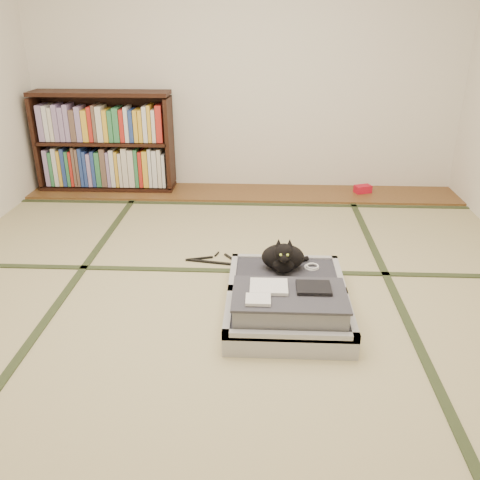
{
  "coord_description": "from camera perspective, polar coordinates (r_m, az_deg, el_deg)",
  "views": [
    {
      "loc": [
        0.19,
        -2.58,
        1.55
      ],
      "look_at": [
        0.05,
        0.35,
        0.25
      ],
      "focal_mm": 38.0,
      "sensor_mm": 36.0,
      "label": 1
    }
  ],
  "objects": [
    {
      "name": "wood_strip",
      "position": [
        4.83,
        0.32,
        5.33
      ],
      "size": [
        4.0,
        0.5,
        0.02
      ],
      "primitive_type": "cube",
      "color": "brown",
      "rests_on": "ground"
    },
    {
      "name": "suitcase",
      "position": [
        2.86,
        5.32,
        -6.79
      ],
      "size": [
        0.67,
        0.89,
        0.26
      ],
      "color": "#A2A3A7",
      "rests_on": "floor"
    },
    {
      "name": "floor",
      "position": [
        3.01,
        -1.27,
        -7.04
      ],
      "size": [
        4.5,
        4.5,
        0.0
      ],
      "primitive_type": "plane",
      "color": "tan",
      "rests_on": "ground"
    },
    {
      "name": "cat",
      "position": [
        3.06,
        4.88,
        -1.95
      ],
      "size": [
        0.3,
        0.3,
        0.24
      ],
      "color": "black",
      "rests_on": "suitcase"
    },
    {
      "name": "cable_coil",
      "position": [
        3.15,
        8.08,
        -2.99
      ],
      "size": [
        0.09,
        0.09,
        0.02
      ],
      "color": "white",
      "rests_on": "suitcase"
    },
    {
      "name": "bookcase",
      "position": [
        5.0,
        -14.95,
        10.43
      ],
      "size": [
        1.26,
        0.29,
        0.92
      ],
      "color": "black",
      "rests_on": "wood_strip"
    },
    {
      "name": "room_shell",
      "position": [
        2.59,
        -1.58,
        21.96
      ],
      "size": [
        4.5,
        4.5,
        4.5
      ],
      "color": "white",
      "rests_on": "ground"
    },
    {
      "name": "red_item",
      "position": [
        4.94,
        13.62,
        5.59
      ],
      "size": [
        0.17,
        0.14,
        0.07
      ],
      "primitive_type": "cube",
      "rotation": [
        0.0,
        0.0,
        0.36
      ],
      "color": "red",
      "rests_on": "wood_strip"
    },
    {
      "name": "tatami_borders",
      "position": [
        3.44,
        -0.72,
        -2.76
      ],
      "size": [
        4.0,
        4.5,
        0.01
      ],
      "color": "#2D381E",
      "rests_on": "ground"
    },
    {
      "name": "hanger",
      "position": [
        3.49,
        -2.77,
        -2.31
      ],
      "size": [
        0.4,
        0.21,
        0.01
      ],
      "color": "black",
      "rests_on": "floor"
    }
  ]
}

